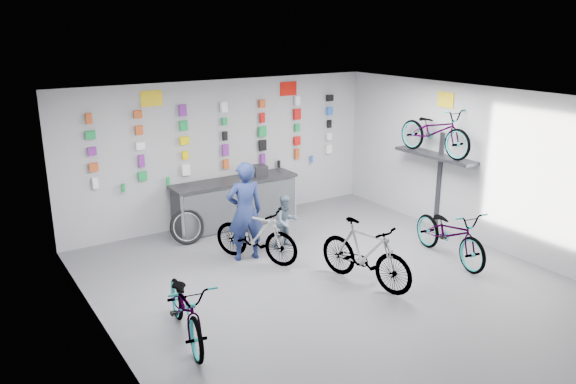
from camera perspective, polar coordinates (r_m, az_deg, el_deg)
floor at (r=9.17m, az=5.21°, el=-9.78°), size 8.00×8.00×0.00m
ceiling at (r=8.28m, az=5.76°, el=9.14°), size 8.00×8.00×0.00m
wall_back at (r=11.89m, az=-6.52°, el=4.08°), size 7.00×0.00×7.00m
wall_left at (r=7.10m, az=-17.45°, el=-5.39°), size 0.00×8.00×8.00m
wall_right at (r=11.05m, az=19.93°, el=2.20°), size 0.00×8.00×8.00m
counter at (r=11.76m, az=-5.36°, el=-1.15°), size 2.70×0.66×1.00m
merch_wall at (r=11.77m, az=-6.34°, el=5.40°), size 5.57×0.08×1.56m
wall_bracket at (r=11.67m, az=14.76°, el=3.21°), size 0.39×1.90×2.00m
sign_left at (r=11.09m, az=-13.72°, el=9.21°), size 0.42×0.02×0.30m
sign_right at (r=12.45m, az=0.04°, el=10.45°), size 0.42×0.02×0.30m
sign_side at (r=11.57m, az=15.71°, el=9.01°), size 0.02×0.40×0.30m
bike_left at (r=7.74m, az=-10.30°, el=-11.41°), size 0.92×1.85×0.93m
bike_center at (r=9.17m, az=7.86°, el=-6.20°), size 0.90×1.85×1.07m
bike_right at (r=10.44m, az=16.15°, el=-4.04°), size 0.98×1.98×0.99m
bike_service at (r=9.97m, az=-3.30°, el=-4.34°), size 1.23×1.68×1.00m
bike_wall at (r=11.49m, az=14.71°, el=6.02°), size 0.63×1.80×0.95m
clerk at (r=9.95m, az=-4.39°, el=-1.97°), size 0.72×0.54×1.80m
customer at (r=10.57m, az=-0.19°, el=-3.02°), size 0.51×0.40×1.02m
spare_wheel at (r=11.00m, az=-10.22°, el=-3.50°), size 0.70×0.30×0.68m
register at (r=11.87m, az=-2.89°, el=2.21°), size 0.33×0.35×0.22m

